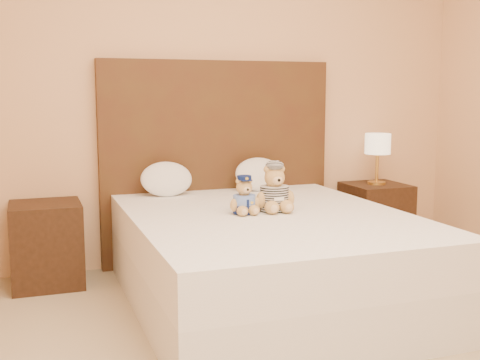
# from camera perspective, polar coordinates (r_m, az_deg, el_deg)

# --- Properties ---
(bed) EXTENTS (1.60, 2.00, 0.55)m
(bed) POSITION_cam_1_polar(r_m,az_deg,el_deg) (3.66, 2.68, -7.41)
(bed) COLOR white
(bed) RESTS_ON ground
(headboard) EXTENTS (1.75, 0.08, 1.50)m
(headboard) POSITION_cam_1_polar(r_m,az_deg,el_deg) (4.51, -2.14, 1.71)
(headboard) COLOR #452F14
(headboard) RESTS_ON ground
(nightstand_left) EXTENTS (0.45, 0.45, 0.55)m
(nightstand_left) POSITION_cam_1_polar(r_m,az_deg,el_deg) (4.18, -17.86, -5.82)
(nightstand_left) COLOR #361E11
(nightstand_left) RESTS_ON ground
(nightstand_right) EXTENTS (0.45, 0.45, 0.55)m
(nightstand_right) POSITION_cam_1_polar(r_m,az_deg,el_deg) (4.92, 12.71, -3.55)
(nightstand_right) COLOR #361E11
(nightstand_right) RESTS_ON ground
(lamp) EXTENTS (0.20, 0.20, 0.40)m
(lamp) POSITION_cam_1_polar(r_m,az_deg,el_deg) (4.84, 12.92, 3.12)
(lamp) COLOR gold
(lamp) RESTS_ON nightstand_right
(teddy_police) EXTENTS (0.20, 0.19, 0.23)m
(teddy_police) POSITION_cam_1_polar(r_m,az_deg,el_deg) (3.57, 0.40, -1.42)
(teddy_police) COLOR #A67E40
(teddy_police) RESTS_ON bed
(teddy_prisoner) EXTENTS (0.27, 0.25, 0.29)m
(teddy_prisoner) POSITION_cam_1_polar(r_m,az_deg,el_deg) (3.65, 3.29, -0.75)
(teddy_prisoner) COLOR #A67E40
(teddy_prisoner) RESTS_ON bed
(pillow_left) EXTENTS (0.36, 0.24, 0.26)m
(pillow_left) POSITION_cam_1_polar(r_m,az_deg,el_deg) (4.23, -6.99, 0.25)
(pillow_left) COLOR white
(pillow_left) RESTS_ON bed
(pillow_right) EXTENTS (0.37, 0.24, 0.26)m
(pillow_right) POSITION_cam_1_polar(r_m,az_deg,el_deg) (4.43, 1.84, 0.70)
(pillow_right) COLOR white
(pillow_right) RESTS_ON bed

